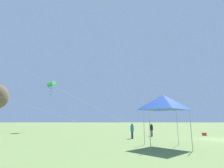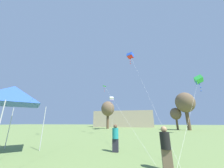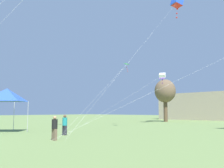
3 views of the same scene
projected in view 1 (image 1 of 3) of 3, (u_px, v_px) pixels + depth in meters
name	position (u px, v px, depth m)	size (l,w,h in m)	color
ground_plane	(219.00, 140.00, 19.46)	(220.00, 220.00, 0.00)	olive
festival_tent	(163.00, 102.00, 14.78)	(3.34, 3.34, 4.28)	#B7B7BC
cooler_box	(204.00, 134.00, 24.60)	(0.61, 0.39, 0.38)	red
person_teal_shirt	(132.00, 130.00, 20.87)	(0.41, 0.41, 1.73)	#282833
person_black_shirt	(151.00, 129.00, 23.41)	(0.40, 0.40, 1.70)	brown
kite_green_box_4	(52.00, 84.00, 34.98)	(10.26, 19.13, 9.93)	silver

